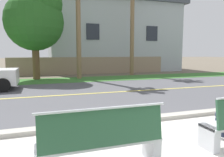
# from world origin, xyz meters

# --- Properties ---
(ground_plane) EXTENTS (140.00, 140.00, 0.00)m
(ground_plane) POSITION_xyz_m (0.00, 8.00, 0.00)
(ground_plane) COLOR #665B4C
(sidewalk_pavement) EXTENTS (44.00, 3.60, 0.01)m
(sidewalk_pavement) POSITION_xyz_m (0.00, 0.40, 0.01)
(sidewalk_pavement) COLOR beige
(sidewalk_pavement) RESTS_ON ground_plane
(curb_edge) EXTENTS (44.00, 0.30, 0.11)m
(curb_edge) POSITION_xyz_m (0.00, 2.35, 0.06)
(curb_edge) COLOR #ADA89E
(curb_edge) RESTS_ON ground_plane
(street_asphalt) EXTENTS (52.00, 8.00, 0.01)m
(street_asphalt) POSITION_xyz_m (0.00, 6.50, 0.00)
(street_asphalt) COLOR #515156
(street_asphalt) RESTS_ON ground_plane
(road_centre_line) EXTENTS (48.00, 0.14, 0.01)m
(road_centre_line) POSITION_xyz_m (0.00, 6.50, 0.01)
(road_centre_line) COLOR #E0CC4C
(road_centre_line) RESTS_ON ground_plane
(far_verge_grass) EXTENTS (48.00, 2.80, 0.02)m
(far_verge_grass) POSITION_xyz_m (0.00, 11.58, 0.01)
(far_verge_grass) COLOR #38702D
(far_verge_grass) RESTS_ON ground_plane
(bench_left) EXTENTS (1.86, 0.48, 1.01)m
(bench_left) POSITION_xyz_m (-1.44, 0.41, 0.46)
(bench_left) COLOR silver
(bench_left) RESTS_ON ground_plane
(shade_tree_left) EXTENTS (3.76, 3.76, 6.21)m
(shade_tree_left) POSITION_xyz_m (-2.32, 12.62, 4.03)
(shade_tree_left) COLOR brown
(shade_tree_left) RESTS_ON ground_plane
(garden_wall) EXTENTS (13.00, 0.36, 1.40)m
(garden_wall) POSITION_xyz_m (1.90, 15.24, 0.70)
(garden_wall) COLOR gray
(garden_wall) RESTS_ON ground_plane
(house_across_street) EXTENTS (13.09, 6.91, 6.93)m
(house_across_street) POSITION_xyz_m (4.76, 18.44, 3.51)
(house_across_street) COLOR #A3ADB2
(house_across_street) RESTS_ON ground_plane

